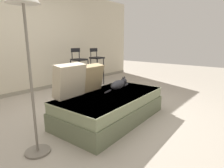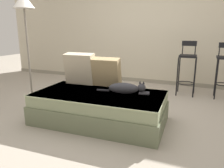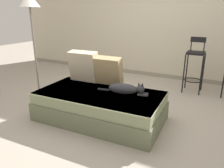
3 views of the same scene
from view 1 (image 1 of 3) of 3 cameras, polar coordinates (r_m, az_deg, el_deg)
ground_plane at (r=3.36m, az=-5.67°, el=-8.81°), size 16.00×16.00×0.00m
wall_back_panel at (r=4.97m, az=-25.37°, el=12.41°), size 8.00×0.10×2.60m
wall_baseboard_trim at (r=5.06m, az=-23.73°, el=-1.84°), size 8.00×0.02×0.09m
couch at (r=3.03m, az=-0.31°, el=-6.82°), size 1.84×1.03×0.42m
throw_pillow_corner at (r=2.81m, az=-12.76°, el=1.02°), size 0.49×0.26×0.50m
throw_pillow_middle at (r=3.12m, az=-6.44°, el=1.95°), size 0.44×0.25×0.45m
cat at (r=3.28m, az=2.03°, el=-0.11°), size 0.74×0.24×0.19m
bar_stool_near_window at (r=4.95m, az=-10.00°, el=5.33°), size 0.34×0.34×1.07m
bar_stool_by_doorway at (r=5.41m, az=-4.67°, el=6.46°), size 0.32×0.32×1.05m
floor_lamp at (r=2.11m, az=-25.27°, el=19.76°), size 0.32×0.32×1.81m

